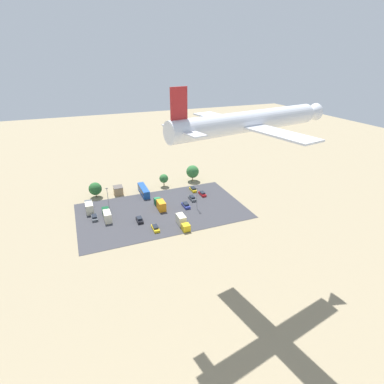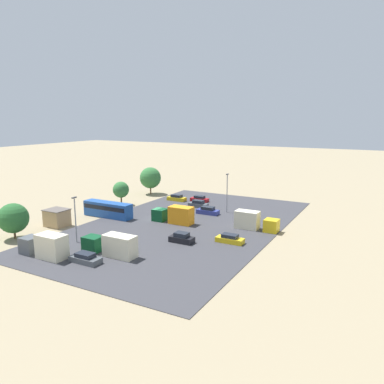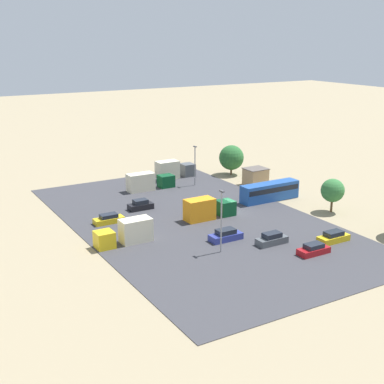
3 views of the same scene
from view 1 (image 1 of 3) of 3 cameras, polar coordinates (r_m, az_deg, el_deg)
name	(u,v)px [view 1 (image 1 of 3)]	position (r m, az deg, el deg)	size (l,w,h in m)	color
ground_plane	(157,203)	(116.29, -6.72, -2.01)	(400.00, 400.00, 0.00)	gray
parking_lot_surface	(162,211)	(110.00, -5.68, -3.58)	(59.60, 34.67, 0.08)	#38383D
shed_building	(118,190)	(125.68, -13.87, 0.33)	(3.66, 4.15, 3.24)	tan
bus	(144,190)	(123.28, -9.20, 0.33)	(2.56, 10.98, 3.08)	#1E4C9E
parked_car_0	(95,218)	(109.18, -18.07, -4.64)	(1.99, 4.69, 1.42)	#4C5156
parked_car_1	(192,198)	(117.14, 0.03, -1.21)	(1.77, 4.50, 1.64)	#4C5156
parked_car_2	(186,205)	(111.88, -1.19, -2.53)	(1.97, 4.71, 1.61)	navy
parked_car_3	(193,189)	(125.02, 0.21, 0.50)	(1.86, 4.68, 1.51)	gold
parked_car_4	(140,220)	(103.80, -9.96, -5.24)	(1.91, 4.04, 1.66)	black
parked_car_5	(202,194)	(121.21, 1.99, -0.34)	(1.83, 4.40, 1.43)	maroon
parked_car_6	(155,228)	(98.59, -6.99, -6.83)	(1.81, 4.61, 1.43)	gold
parked_truck_0	(182,222)	(99.61, -1.85, -5.68)	(2.41, 7.97, 3.26)	gold
parked_truck_1	(107,215)	(107.70, -15.90, -4.21)	(2.35, 9.07, 3.27)	#0C4723
parked_truck_2	(89,207)	(114.68, -18.99, -2.73)	(2.56, 8.04, 3.58)	#4C5156
parked_truck_3	(160,204)	(111.22, -6.07, -2.35)	(2.50, 8.36, 3.36)	#0C4723
tree_near_shed	(164,178)	(128.97, -5.40, 2.58)	(3.78, 3.78, 5.53)	brown
tree_apron_mid	(193,172)	(134.03, 0.11, 3.91)	(5.64, 5.64, 7.22)	brown
tree_apron_far	(95,189)	(124.63, -17.95, 0.59)	(5.07, 5.07, 6.12)	brown
light_pole_lot_centre	(108,197)	(114.71, -15.76, -0.83)	(0.90, 0.28, 7.59)	gray
light_pole_lot_edge	(197,197)	(108.74, 0.95, -1.04)	(0.90, 0.28, 8.42)	gray
airplane	(253,121)	(62.46, 11.53, 13.11)	(38.74, 32.01, 9.39)	silver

